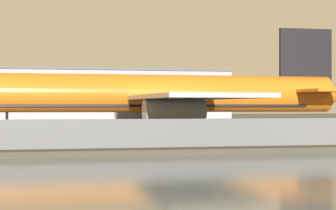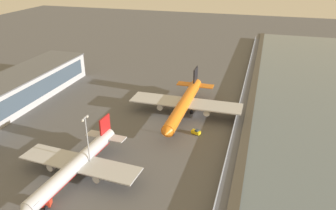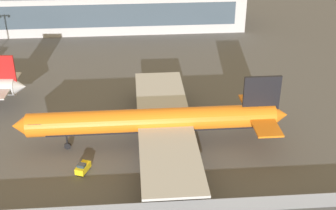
# 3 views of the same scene
# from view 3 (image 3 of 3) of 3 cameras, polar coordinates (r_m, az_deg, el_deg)

# --- Properties ---
(ground_plane) EXTENTS (500.00, 500.00, 0.00)m
(ground_plane) POSITION_cam_3_polar(r_m,az_deg,el_deg) (85.79, -0.37, -6.22)
(ground_plane) COLOR #565659
(perimeter_fence) EXTENTS (280.00, 0.10, 2.77)m
(perimeter_fence) POSITION_cam_3_polar(r_m,az_deg,el_deg) (72.29, 0.57, -12.48)
(perimeter_fence) COLOR slate
(perimeter_fence) RESTS_ON ground
(cargo_jet_orange) EXTENTS (50.85, 43.79, 13.57)m
(cargo_jet_orange) POSITION_cam_3_polar(r_m,az_deg,el_deg) (86.25, -1.34, -1.96)
(cargo_jet_orange) COLOR orange
(cargo_jet_orange) RESTS_ON ground
(baggage_tug) EXTENTS (2.68, 3.57, 1.80)m
(baggage_tug) POSITION_cam_3_polar(r_m,az_deg,el_deg) (82.76, -10.34, -7.53)
(baggage_tug) COLOR yellow
(baggage_tug) RESTS_ON ground
(terminal_building) EXTENTS (84.75, 19.52, 12.00)m
(terminal_building) POSITION_cam_3_polar(r_m,az_deg,el_deg) (151.39, -7.36, 11.69)
(terminal_building) COLOR #B2B2B7
(terminal_building) RESTS_ON ground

